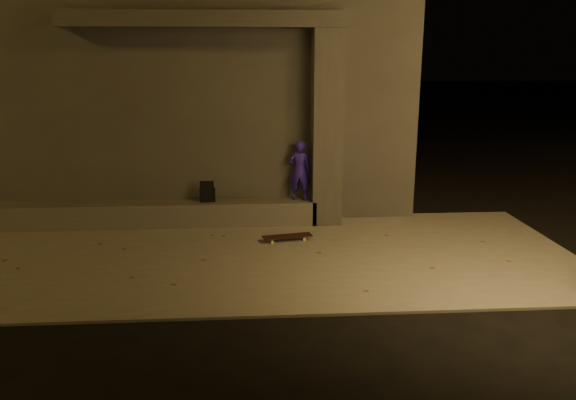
{
  "coord_description": "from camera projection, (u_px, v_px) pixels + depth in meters",
  "views": [
    {
      "loc": [
        0.28,
        -6.59,
        3.2
      ],
      "look_at": [
        0.86,
        2.0,
        0.95
      ],
      "focal_mm": 35.0,
      "sensor_mm": 36.0,
      "label": 1
    }
  ],
  "objects": [
    {
      "name": "building",
      "position": [
        193.0,
        80.0,
        12.7
      ],
      "size": [
        9.0,
        5.1,
        5.22
      ],
      "color": "#3C3937",
      "rests_on": "ground"
    },
    {
      "name": "ledge",
      "position": [
        158.0,
        214.0,
        10.61
      ],
      "size": [
        6.0,
        0.55,
        0.45
      ],
      "primitive_type": "cube",
      "color": "#53514C",
      "rests_on": "sidewalk"
    },
    {
      "name": "backpack",
      "position": [
        207.0,
        194.0,
        10.58
      ],
      "size": [
        0.3,
        0.2,
        0.41
      ],
      "rotation": [
        0.0,
        0.0,
        0.05
      ],
      "color": "black",
      "rests_on": "ledge"
    },
    {
      "name": "sidewalk",
      "position": [
        235.0,
        256.0,
        9.08
      ],
      "size": [
        11.0,
        4.4,
        0.04
      ],
      "primitive_type": "cube",
      "color": "slate",
      "rests_on": "ground"
    },
    {
      "name": "ground",
      "position": [
        232.0,
        312.0,
        7.16
      ],
      "size": [
        120.0,
        120.0,
        0.0
      ],
      "primitive_type": "plane",
      "color": "black",
      "rests_on": "ground"
    },
    {
      "name": "skateboard",
      "position": [
        287.0,
        237.0,
        9.75
      ],
      "size": [
        0.89,
        0.38,
        0.09
      ],
      "rotation": [
        0.0,
        0.0,
        0.2
      ],
      "color": "black",
      "rests_on": "sidewalk"
    },
    {
      "name": "canopy",
      "position": [
        204.0,
        19.0,
        9.83
      ],
      "size": [
        5.0,
        0.7,
        0.28
      ],
      "primitive_type": "cube",
      "color": "#3C3937",
      "rests_on": "column"
    },
    {
      "name": "skateboarder",
      "position": [
        300.0,
        170.0,
        10.59
      ],
      "size": [
        0.46,
        0.35,
        1.14
      ],
      "primitive_type": "imported",
      "rotation": [
        0.0,
        0.0,
        2.94
      ],
      "color": "#271692",
      "rests_on": "ledge"
    },
    {
      "name": "column",
      "position": [
        327.0,
        129.0,
        10.42
      ],
      "size": [
        0.55,
        0.55,
        3.6
      ],
      "primitive_type": "cube",
      "color": "#3C3937",
      "rests_on": "sidewalk"
    }
  ]
}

